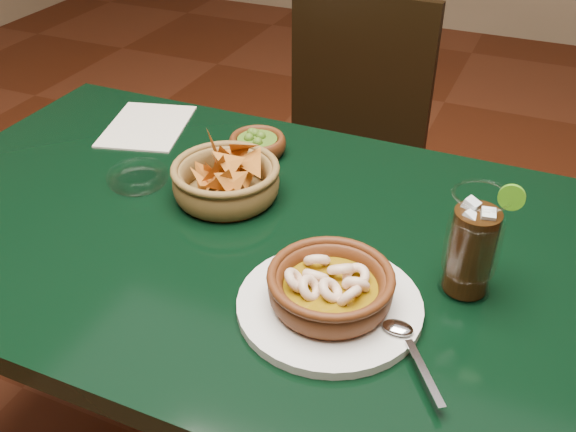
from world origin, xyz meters
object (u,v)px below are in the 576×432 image
at_px(shrimp_plate, 330,292).
at_px(chip_basket, 226,180).
at_px(cola_drink, 472,245).
at_px(dining_chair, 341,156).
at_px(dining_table, 223,264).

bearing_deg(shrimp_plate, chip_basket, 143.36).
height_order(shrimp_plate, cola_drink, cola_drink).
height_order(dining_chair, cola_drink, cola_drink).
distance_m(dining_chair, cola_drink, 0.91).
relative_size(dining_chair, chip_basket, 4.07).
bearing_deg(dining_chair, shrimp_plate, -72.20).
distance_m(dining_chair, chip_basket, 0.69).
distance_m(dining_chair, shrimp_plate, 0.93).
bearing_deg(chip_basket, cola_drink, -10.67).
relative_size(dining_chair, shrimp_plate, 2.82).
xyz_separation_m(dining_table, cola_drink, (0.43, -0.01, 0.18)).
height_order(dining_chair, shrimp_plate, dining_chair).
bearing_deg(dining_table, chip_basket, 107.90).
xyz_separation_m(dining_chair, shrimp_plate, (0.27, -0.85, 0.27)).
bearing_deg(dining_chair, dining_table, -88.78).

